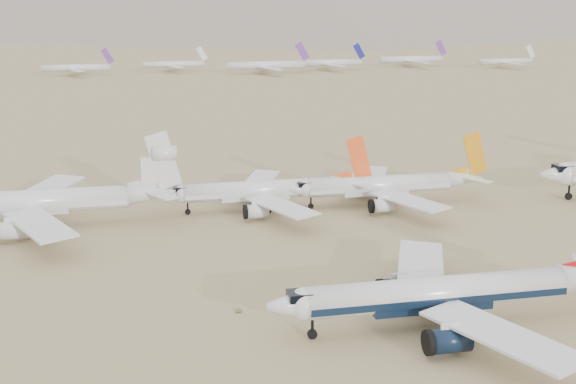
% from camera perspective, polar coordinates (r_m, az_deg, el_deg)
% --- Properties ---
extents(ground, '(7000.00, 7000.00, 0.00)m').
position_cam_1_polar(ground, '(113.08, 13.33, -9.77)').
color(ground, olive).
rests_on(ground, ground).
extents(main_airliner, '(50.18, 49.02, 17.71)m').
position_cam_1_polar(main_airliner, '(113.02, 11.64, -7.01)').
color(main_airliner, silver).
rests_on(main_airliner, ground).
extents(row2_gold_tail, '(42.75, 41.81, 15.22)m').
position_cam_1_polar(row2_gold_tail, '(173.05, 7.05, 0.49)').
color(row2_gold_tail, silver).
rests_on(row2_gold_tail, ground).
extents(row2_orange_tail, '(42.56, 41.63, 15.18)m').
position_cam_1_polar(row2_orange_tail, '(167.57, -1.48, 0.14)').
color(row2_orange_tail, silver).
rests_on(row2_orange_tail, ground).
extents(row2_white_trijet, '(51.24, 50.08, 18.16)m').
position_cam_1_polar(row2_white_trijet, '(162.39, -16.99, -0.60)').
color(row2_white_trijet, silver).
rests_on(row2_white_trijet, ground).
extents(distant_storage_row, '(472.54, 64.53, 15.02)m').
position_cam_1_polar(distant_storage_row, '(437.64, -12.06, 8.71)').
color(distant_storage_row, silver).
rests_on(distant_storage_row, ground).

